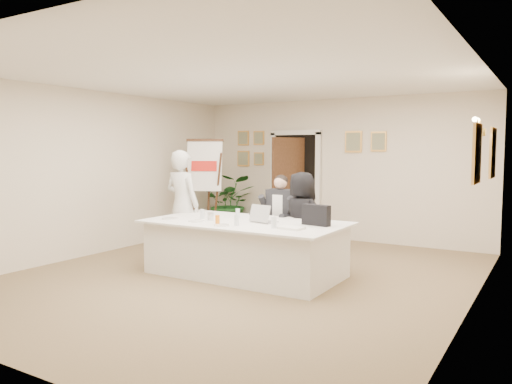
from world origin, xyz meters
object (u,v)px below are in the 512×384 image
object	(u,v)px
seated_man	(279,218)
oj_glass	(217,220)
flip_chart	(206,195)
standing_man	(182,204)
laptop_bag	(316,215)
paper_stack	(291,228)
standing_woman	(302,220)
potted_palm	(230,203)
laptop	(264,212)
steel_jug	(210,217)
conference_table	(245,248)

from	to	relation	value
seated_man	oj_glass	size ratio (longest dim) A/B	10.86
flip_chart	standing_man	size ratio (longest dim) A/B	1.10
laptop_bag	standing_man	bearing A→B (deg)	-176.27
paper_stack	oj_glass	world-z (taller)	oj_glass
oj_glass	standing_woman	bearing A→B (deg)	62.56
flip_chart	standing_woman	distance (m)	2.76
standing_woman	potted_palm	distance (m)	3.68
seated_man	paper_stack	bearing A→B (deg)	-58.21
standing_man	laptop_bag	distance (m)	2.53
standing_man	oj_glass	world-z (taller)	standing_man
seated_man	paper_stack	distance (m)	1.61
potted_palm	laptop_bag	bearing A→B (deg)	-40.82
standing_man	paper_stack	distance (m)	2.48
standing_man	laptop	size ratio (longest dim) A/B	5.02
seated_man	paper_stack	xyz separation A→B (m)	(0.90, -1.33, 0.08)
seated_man	oj_glass	distance (m)	1.52
laptop_bag	steel_jug	bearing A→B (deg)	-157.60
flip_chart	standing_woman	world-z (taller)	flip_chart
laptop_bag	conference_table	bearing A→B (deg)	-161.52
laptop_bag	oj_glass	xyz separation A→B (m)	(-1.18, -0.63, -0.08)
steel_jug	conference_table	bearing A→B (deg)	21.31
potted_palm	laptop	world-z (taller)	potted_palm
paper_stack	potted_palm	bearing A→B (deg)	133.85
standing_man	standing_woman	distance (m)	2.04
conference_table	steel_jug	size ratio (longest dim) A/B	25.84
potted_palm	paper_stack	xyz separation A→B (m)	(3.26, -3.39, 0.16)
standing_woman	laptop_bag	xyz separation A→B (m)	(0.52, -0.63, 0.18)
potted_palm	flip_chart	bearing A→B (deg)	-76.65
paper_stack	laptop_bag	bearing A→B (deg)	73.11
laptop	paper_stack	xyz separation A→B (m)	(0.62, -0.37, -0.12)
standing_woman	oj_glass	world-z (taller)	standing_woman
standing_man	potted_palm	xyz separation A→B (m)	(-0.88, 2.70, -0.26)
conference_table	paper_stack	world-z (taller)	paper_stack
conference_table	potted_palm	world-z (taller)	potted_palm
seated_man	standing_woman	world-z (taller)	standing_woman
laptop	steel_jug	size ratio (longest dim) A/B	3.24
standing_woman	flip_chart	bearing A→B (deg)	-1.00
seated_man	steel_jug	size ratio (longest dim) A/B	12.83
standing_man	conference_table	bearing A→B (deg)	167.73
standing_woman	laptop	bearing A→B (deg)	92.53
conference_table	seated_man	xyz separation A→B (m)	(-0.01, 1.04, 0.31)
flip_chart	standing_man	distance (m)	1.52
conference_table	paper_stack	bearing A→B (deg)	-17.96
conference_table	oj_glass	size ratio (longest dim) A/B	21.87
standing_man	paper_stack	size ratio (longest dim) A/B	5.77
potted_palm	oj_glass	xyz separation A→B (m)	(2.22, -3.57, 0.21)
potted_palm	steel_jug	xyz separation A→B (m)	(1.89, -3.29, 0.20)
standing_man	laptop_bag	bearing A→B (deg)	177.58
laptop	laptop_bag	bearing A→B (deg)	15.85
standing_woman	oj_glass	size ratio (longest dim) A/B	11.26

